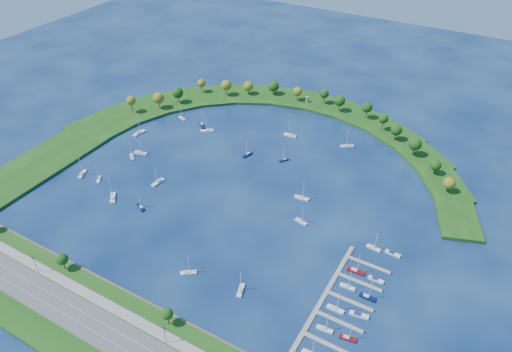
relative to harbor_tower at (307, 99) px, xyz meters
The scene contains 35 objects.
ground 115.00m from the harbor_tower, 84.54° to the right, with size 700.00×700.00×0.00m, color #081947.
south_shoreline 237.55m from the harbor_tower, 87.35° to the right, with size 420.00×43.10×11.60m.
breakwater 74.68m from the harbor_tower, 118.32° to the right, with size 286.74×247.64×2.00m.
breakwater_trees 28.56m from the harbor_tower, 96.87° to the right, with size 238.28×93.68×13.45m.
harbor_tower is the anchor object (origin of this frame).
dock_system 200.10m from the harbor_tower, 61.25° to the right, with size 24.28×82.00×1.60m.
moored_boat_0 196.35m from the harbor_tower, 74.26° to the right, with size 4.76×8.56×12.13m.
moored_boat_1 145.56m from the harbor_tower, 118.54° to the right, with size 7.19×6.56×11.20m.
moored_boat_2 146.07m from the harbor_tower, 104.25° to the right, with size 3.60×9.40×13.48m.
moored_boat_3 167.92m from the harbor_tower, 100.01° to the right, with size 7.89×5.25×11.33m.
moored_boat_4 142.06m from the harbor_tower, 66.38° to the right, with size 7.82×3.78×11.08m.
moored_boat_5 174.25m from the harbor_tower, 106.39° to the right, with size 8.68×9.33×14.66m.
moored_boat_6 133.31m from the harbor_tower, 130.02° to the right, with size 4.06×10.29×14.72m.
moored_boat_7 139.01m from the harbor_tower, 119.04° to the right, with size 9.22×4.44×13.07m.
moored_boat_8 51.53m from the harbor_tower, 78.46° to the right, with size 9.48×3.14×13.73m.
moored_boat_9 172.54m from the harbor_tower, 113.99° to the right, with size 5.70×6.92×10.40m.
moored_boat_10 67.13m from the harbor_tower, 40.41° to the right, with size 8.86×6.92×13.12m.
moored_boat_11 121.14m from the harbor_tower, 66.49° to the right, with size 9.01×3.34×12.95m.
moored_boat_12 193.95m from the harbor_tower, 82.61° to the right, with size 7.84×6.66×11.89m.
moored_boat_13 99.83m from the harbor_tower, 136.47° to the right, with size 7.19×3.65×10.18m.
moored_boat_14 179.46m from the harbor_tower, 117.67° to the right, with size 5.70×9.02×12.88m.
moored_boat_15 83.27m from the harbor_tower, 75.50° to the right, with size 5.16×6.60×9.77m.
moored_boat_16 87.30m from the harbor_tower, 120.94° to the right, with size 9.42×7.73×14.14m.
moored_boat_17 87.67m from the harbor_tower, 126.83° to the right, with size 8.53×7.69×13.22m.
moored_boat_18 87.27m from the harbor_tower, 92.27° to the right, with size 4.03×8.40×11.90m.
docked_boat_2 212.23m from the harbor_tower, 62.96° to the right, with size 7.60×2.83×10.92m.
docked_boat_3 216.58m from the harbor_tower, 60.40° to the right, with size 7.70×3.10×11.01m.
docked_boat_4 201.24m from the harbor_tower, 61.36° to the right, with size 8.21×2.32×12.06m.
docked_boat_5 204.47m from the harbor_tower, 58.47° to the right, with size 9.02×3.78×1.78m.
docked_boat_6 188.10m from the harbor_tower, 59.14° to the right, with size 7.58×2.29×11.06m.
docked_boat_7 194.72m from the harbor_tower, 56.67° to the right, with size 7.86×2.22×11.55m.
docked_boat_8 178.37m from the harbor_tower, 57.26° to the right, with size 8.87×2.90×12.87m.
docked_boat_9 184.50m from the harbor_tower, 54.57° to the right, with size 7.80×2.32×1.58m.
docked_boat_10 163.29m from the harbor_tower, 52.73° to the right, with size 7.89×2.93×11.34m.
docked_boat_11 168.76m from the harbor_tower, 49.84° to the right, with size 8.22×2.85×1.65m.
Camera 1 is at (122.99, -200.28, 177.76)m, focal length 33.22 mm.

